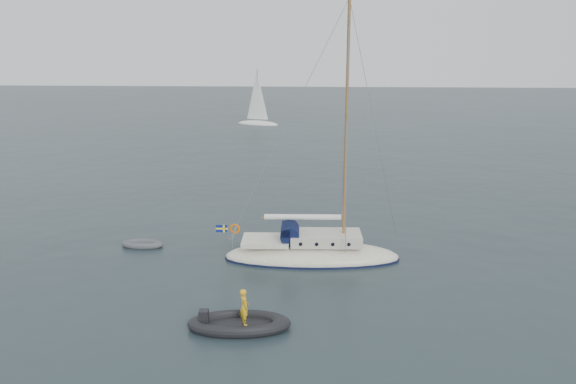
{
  "coord_description": "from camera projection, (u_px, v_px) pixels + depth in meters",
  "views": [
    {
      "loc": [
        -0.36,
        -27.2,
        11.08
      ],
      "look_at": [
        -2.23,
        0.0,
        4.16
      ],
      "focal_mm": 35.0,
      "sensor_mm": 36.0,
      "label": 1
    }
  ],
  "objects": [
    {
      "name": "distant_yacht_c",
      "position": [
        257.0,
        99.0,
        85.02
      ],
      "size": [
        6.72,
        3.59,
        8.91
      ],
      "rotation": [
        0.0,
        0.0,
        -0.35
      ],
      "color": "white",
      "rests_on": "ground"
    },
    {
      "name": "rib",
      "position": [
        239.0,
        323.0,
        22.91
      ],
      "size": [
        4.26,
        1.93,
        1.76
      ],
      "rotation": [
        0.0,
        0.0,
        0.08
      ],
      "color": "black",
      "rests_on": "ground"
    },
    {
      "name": "ground",
      "position": [
        331.0,
        271.0,
        29.0
      ],
      "size": [
        300.0,
        300.0,
        0.0
      ],
      "primitive_type": "plane",
      "color": "black",
      "rests_on": "ground"
    },
    {
      "name": "sailboat",
      "position": [
        312.0,
        241.0,
        30.29
      ],
      "size": [
        9.96,
        2.98,
        14.18
      ],
      "rotation": [
        0.0,
        0.0,
        0.05
      ],
      "color": "white",
      "rests_on": "ground"
    },
    {
      "name": "dinghy",
      "position": [
        142.0,
        244.0,
        32.52
      ],
      "size": [
        2.47,
        1.12,
        0.35
      ],
      "rotation": [
        0.0,
        0.0,
        -0.04
      ],
      "color": "#56565B",
      "rests_on": "ground"
    }
  ]
}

